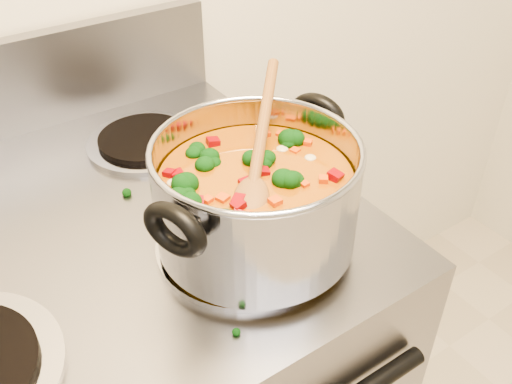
# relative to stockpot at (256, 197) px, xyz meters

# --- Properties ---
(stockpot) EXTENTS (0.32, 0.25, 0.15)m
(stockpot) POSITION_rel_stockpot_xyz_m (0.00, 0.00, 0.00)
(stockpot) COLOR #A8A8B0
(stockpot) RESTS_ON electric_range
(wooden_spoon) EXTENTS (0.20, 0.22, 0.09)m
(wooden_spoon) POSITION_rel_stockpot_xyz_m (0.01, 0.01, 0.05)
(wooden_spoon) COLOR brown
(wooden_spoon) RESTS_ON stockpot
(cooktop_crumbs) EXTENTS (0.14, 0.36, 0.01)m
(cooktop_crumbs) POSITION_rel_stockpot_xyz_m (0.03, 0.04, -0.08)
(cooktop_crumbs) COLOR black
(cooktop_crumbs) RESTS_ON electric_range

